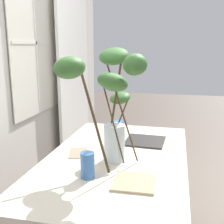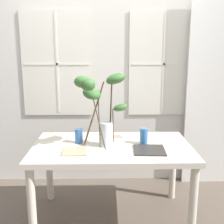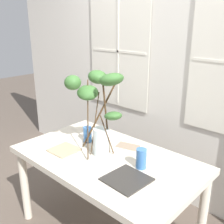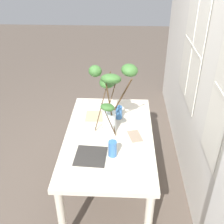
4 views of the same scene
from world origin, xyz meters
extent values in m
plane|color=brown|center=(0.00, 0.00, 0.00)|extent=(14.00, 14.00, 0.00)
cube|color=beige|center=(0.00, 0.90, 1.38)|extent=(4.75, 0.12, 2.75)
cube|color=white|center=(-0.62, 0.83, 1.44)|extent=(0.74, 0.01, 1.14)
cube|color=silver|center=(-0.62, 0.83, 1.44)|extent=(0.81, 0.01, 1.21)
cube|color=silver|center=(-0.62, 0.83, 1.44)|extent=(0.02, 0.01, 1.14)
cube|color=silver|center=(-0.62, 0.83, 1.44)|extent=(0.74, 0.01, 0.02)
cube|color=white|center=(0.62, 0.83, 1.44)|extent=(0.74, 0.01, 1.14)
cube|color=silver|center=(0.62, 0.83, 1.44)|extent=(0.81, 0.01, 1.21)
cube|color=silver|center=(0.62, 0.83, 1.44)|extent=(0.02, 0.01, 1.14)
cube|color=silver|center=(0.62, 0.83, 1.44)|extent=(0.74, 0.01, 0.02)
cube|color=white|center=(1.30, 0.75, 1.14)|extent=(0.84, 0.03, 2.29)
cube|color=beige|center=(0.00, 0.00, 0.72)|extent=(1.46, 0.86, 0.05)
cylinder|color=beige|center=(-0.67, -0.37, 0.35)|extent=(0.07, 0.07, 0.69)
cylinder|color=beige|center=(0.67, -0.37, 0.35)|extent=(0.07, 0.07, 0.69)
cylinder|color=beige|center=(-0.67, 0.37, 0.35)|extent=(0.07, 0.07, 0.69)
cylinder|color=beige|center=(0.67, 0.37, 0.35)|extent=(0.07, 0.07, 0.69)
cylinder|color=silver|center=(-0.06, 0.00, 0.85)|extent=(0.13, 0.13, 0.22)
cylinder|color=silver|center=(-0.06, 0.00, 0.78)|extent=(0.11, 0.11, 0.07)
cylinder|color=#47331E|center=(-0.01, 0.01, 1.05)|extent=(0.04, 0.10, 0.61)
ellipsoid|color=#38662D|center=(0.03, 0.02, 1.36)|extent=(0.23, 0.22, 0.15)
cylinder|color=#47331E|center=(0.01, 0.00, 0.93)|extent=(0.02, 0.14, 0.35)
ellipsoid|color=#38662D|center=(0.08, -0.01, 1.10)|extent=(0.15, 0.15, 0.11)
cylinder|color=#47331E|center=(-0.16, 0.09, 1.03)|extent=(0.20, 0.24, 0.57)
ellipsoid|color=#38662D|center=(-0.27, 0.18, 1.31)|extent=(0.24, 0.24, 0.15)
cylinder|color=#47331E|center=(-0.12, -0.01, 0.99)|extent=(0.03, 0.13, 0.48)
ellipsoid|color=#38662D|center=(-0.18, -0.02, 1.23)|extent=(0.20, 0.20, 0.16)
cylinder|color=#47331E|center=(-0.13, -0.07, 1.04)|extent=(0.15, 0.16, 0.58)
ellipsoid|color=#38662D|center=(-0.20, -0.14, 1.33)|extent=(0.18, 0.18, 0.12)
cylinder|color=#386BAD|center=(-0.31, 0.09, 0.81)|extent=(0.07, 0.07, 0.14)
cylinder|color=#386BAD|center=(0.30, 0.05, 0.81)|extent=(0.08, 0.08, 0.15)
cube|color=tan|center=(-0.33, -0.16, 0.75)|extent=(0.22, 0.22, 0.01)
cube|color=#2D2B28|center=(0.33, -0.14, 0.75)|extent=(0.29, 0.29, 0.01)
cube|color=gray|center=(0.01, 0.25, 0.74)|extent=(0.21, 0.16, 0.00)
camera|label=1|loc=(-1.63, -0.35, 1.42)|focal=45.57mm
camera|label=2|loc=(-0.05, -2.50, 1.62)|focal=45.49mm
camera|label=3|loc=(1.31, -1.35, 1.75)|focal=42.96mm
camera|label=4|loc=(2.20, 0.13, 2.36)|focal=44.75mm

